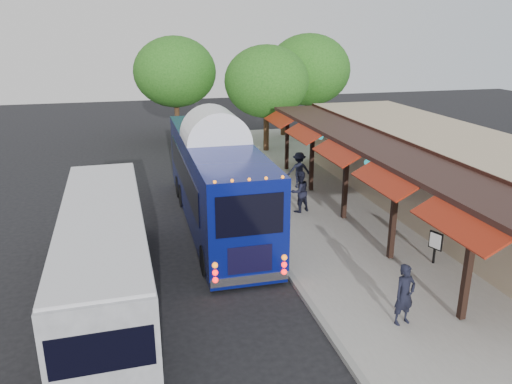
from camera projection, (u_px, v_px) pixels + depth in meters
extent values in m
plane|color=black|center=(287.00, 275.00, 16.74)|extent=(90.00, 90.00, 0.00)
cube|color=#9E9B93|center=(369.00, 218.00, 21.57)|extent=(10.00, 40.00, 0.15)
cube|color=gray|center=(259.00, 229.00, 20.41)|extent=(0.20, 40.00, 0.16)
cube|color=tan|center=(445.00, 174.00, 21.85)|extent=(5.00, 20.00, 3.60)
cube|color=black|center=(396.00, 144.00, 20.79)|extent=(0.06, 20.00, 0.60)
cube|color=#331E19|center=(373.00, 143.00, 20.51)|extent=(2.60, 20.00, 0.18)
cube|color=black|center=(468.00, 267.00, 13.38)|extent=(0.18, 0.18, 3.16)
cube|color=maroon|center=(461.00, 222.00, 12.86)|extent=(1.00, 3.20, 0.57)
cube|color=black|center=(394.00, 215.00, 17.06)|extent=(0.18, 0.18, 3.16)
cube|color=maroon|center=(385.00, 179.00, 16.54)|extent=(1.00, 3.20, 0.57)
cube|color=black|center=(345.00, 182.00, 20.74)|extent=(0.18, 0.18, 3.16)
cube|color=maroon|center=(337.00, 151.00, 20.22)|extent=(1.00, 3.20, 0.57)
cube|color=black|center=(312.00, 159.00, 24.42)|extent=(0.18, 0.18, 3.16)
cube|color=maroon|center=(304.00, 132.00, 23.90)|extent=(1.00, 3.20, 0.57)
cube|color=black|center=(287.00, 142.00, 28.11)|extent=(0.18, 0.18, 3.16)
cube|color=maroon|center=(280.00, 118.00, 27.58)|extent=(1.00, 3.20, 0.57)
sphere|color=#177D83|center=(443.00, 204.00, 14.98)|extent=(0.26, 0.26, 0.26)
sphere|color=#177D83|center=(367.00, 162.00, 19.58)|extent=(0.26, 0.26, 0.26)
sphere|color=#177D83|center=(321.00, 137.00, 24.19)|extent=(0.26, 0.26, 0.26)
cube|color=#081163|center=(216.00, 177.00, 20.66)|extent=(2.58, 12.08, 3.17)
cube|color=#081163|center=(217.00, 216.00, 21.20)|extent=(2.53, 11.96, 0.35)
ellipsoid|color=white|center=(215.00, 140.00, 20.17)|extent=(2.58, 11.84, 0.56)
cube|color=black|center=(250.00, 215.00, 14.92)|extent=(2.10, 0.03, 1.31)
cube|color=silver|center=(250.00, 278.00, 15.66)|extent=(2.52, 0.18, 0.28)
sphere|color=#FF0C0C|center=(216.00, 276.00, 15.23)|extent=(0.18, 0.18, 0.18)
sphere|color=#FF0C0C|center=(284.00, 268.00, 15.75)|extent=(0.18, 0.18, 0.18)
cylinder|color=black|center=(206.00, 260.00, 16.63)|extent=(0.30, 1.05, 1.05)
cylinder|color=black|center=(273.00, 253.00, 17.18)|extent=(0.30, 1.05, 1.05)
cylinder|color=black|center=(180.00, 186.00, 24.42)|extent=(0.30, 1.05, 1.05)
cylinder|color=black|center=(226.00, 183.00, 24.96)|extent=(0.30, 1.05, 1.05)
cube|color=gray|center=(105.00, 252.00, 14.86)|extent=(2.60, 10.77, 2.47)
cube|color=black|center=(62.00, 249.00, 14.52)|extent=(0.26, 9.11, 0.93)
cube|color=black|center=(144.00, 241.00, 15.07)|extent=(0.26, 9.11, 0.93)
cube|color=silver|center=(100.00, 212.00, 14.46)|extent=(2.55, 10.55, 0.09)
cylinder|color=black|center=(56.00, 367.00, 11.50)|extent=(0.28, 0.90, 0.89)
cylinder|color=black|center=(150.00, 353.00, 12.01)|extent=(0.28, 0.90, 0.89)
cylinder|color=black|center=(80.00, 246.00, 17.91)|extent=(0.28, 0.90, 0.89)
cylinder|color=black|center=(140.00, 240.00, 18.42)|extent=(0.28, 0.90, 0.89)
imported|color=black|center=(405.00, 295.00, 13.51)|extent=(0.70, 0.53, 1.75)
imported|color=black|center=(300.00, 192.00, 21.88)|extent=(1.07, 0.94, 1.85)
imported|color=black|center=(279.00, 190.00, 22.13)|extent=(1.10, 0.50, 1.84)
imported|color=black|center=(299.00, 170.00, 25.27)|extent=(1.26, 0.83, 1.83)
cube|color=black|center=(435.00, 248.00, 17.11)|extent=(0.08, 0.08, 1.15)
cube|color=black|center=(436.00, 241.00, 17.03)|extent=(0.22, 0.51, 0.63)
cube|color=white|center=(435.00, 241.00, 17.02)|extent=(0.16, 0.42, 0.52)
cylinder|color=#382314|center=(266.00, 129.00, 32.92)|extent=(0.36, 0.36, 3.15)
ellipsoid|color=#1B5415|center=(267.00, 82.00, 31.96)|extent=(5.44, 5.44, 4.62)
cylinder|color=#382314|center=(283.00, 118.00, 37.75)|extent=(0.36, 0.36, 2.91)
ellipsoid|color=#1B5415|center=(284.00, 80.00, 36.87)|extent=(5.02, 5.02, 4.27)
cylinder|color=#382314|center=(307.00, 116.00, 36.72)|extent=(0.36, 0.36, 3.44)
ellipsoid|color=#1B5415|center=(309.00, 70.00, 35.67)|extent=(5.94, 5.94, 5.05)
cylinder|color=#382314|center=(177.00, 118.00, 36.22)|extent=(0.36, 0.36, 3.37)
ellipsoid|color=#1B5415|center=(175.00, 72.00, 35.19)|extent=(5.82, 5.82, 4.94)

